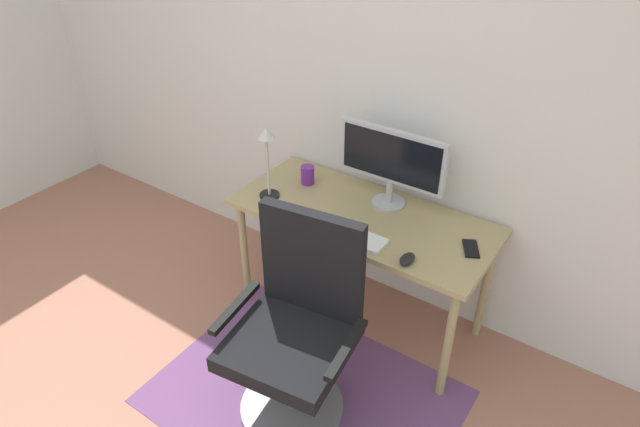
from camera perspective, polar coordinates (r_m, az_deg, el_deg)
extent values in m
cube|color=silver|center=(3.08, 3.41, 14.20)|extent=(6.00, 0.10, 2.60)
cube|color=#6A426F|center=(2.94, -1.67, -18.40)|extent=(1.45, 1.07, 0.01)
cube|color=tan|center=(2.91, 4.42, -0.27)|extent=(1.40, 0.62, 0.03)
cylinder|color=tan|center=(3.26, -7.83, -3.99)|extent=(0.04, 0.04, 0.69)
cylinder|color=tan|center=(2.76, 13.10, -13.07)|extent=(0.04, 0.04, 0.69)
cylinder|color=tan|center=(3.57, -2.61, -0.03)|extent=(0.04, 0.04, 0.69)
cylinder|color=tan|center=(3.12, 16.74, -7.36)|extent=(0.04, 0.04, 0.69)
cylinder|color=#B2B2B7|center=(3.00, 7.10, 1.16)|extent=(0.18, 0.18, 0.01)
cylinder|color=#B2B2B7|center=(2.96, 7.19, 2.32)|extent=(0.04, 0.04, 0.13)
cube|color=#B7B7BC|center=(2.86, 7.49, 5.92)|extent=(0.59, 0.04, 0.29)
cube|color=black|center=(2.84, 7.29, 5.77)|extent=(0.55, 0.00, 0.25)
cube|color=white|center=(2.73, 2.62, -2.01)|extent=(0.43, 0.13, 0.02)
ellipsoid|color=black|center=(2.58, 9.03, -4.67)|extent=(0.06, 0.10, 0.03)
cylinder|color=#692787|center=(3.14, -1.30, 4.02)|extent=(0.08, 0.08, 0.11)
cube|color=black|center=(2.73, 15.36, -3.52)|extent=(0.13, 0.16, 0.01)
cylinder|color=black|center=(3.05, -5.25, 1.92)|extent=(0.11, 0.11, 0.01)
cylinder|color=beige|center=(2.96, -5.42, 4.84)|extent=(0.02, 0.02, 0.34)
cone|color=beige|center=(2.87, -5.63, 8.32)|extent=(0.10, 0.10, 0.06)
cylinder|color=slate|center=(2.87, -2.92, -19.40)|extent=(0.50, 0.50, 0.05)
cylinder|color=slate|center=(2.71, -3.05, -16.70)|extent=(0.06, 0.06, 0.37)
cube|color=black|center=(2.54, -3.20, -13.43)|extent=(0.59, 0.59, 0.08)
cube|color=black|center=(2.48, -0.82, -5.10)|extent=(0.50, 0.13, 0.53)
cube|color=black|center=(2.57, -8.80, -9.59)|extent=(0.09, 0.37, 0.03)
cube|color=black|center=(2.37, 2.80, -13.82)|extent=(0.09, 0.37, 0.03)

